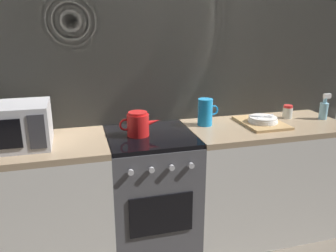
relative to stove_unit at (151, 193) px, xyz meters
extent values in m
plane|color=#6B6054|center=(0.00, 0.00, -0.45)|extent=(8.00, 8.00, 0.00)
cube|color=#B2AD9E|center=(0.00, 0.33, 0.75)|extent=(3.60, 0.05, 2.40)
cube|color=silver|center=(0.00, 0.30, 0.75)|extent=(3.58, 0.01, 2.39)
cube|color=silver|center=(-0.90, 0.00, -0.02)|extent=(1.20, 0.60, 0.86)
cube|color=#9E8466|center=(-0.90, 0.00, 0.43)|extent=(1.20, 0.60, 0.04)
cube|color=#4C4C51|center=(0.00, 0.00, -0.01)|extent=(0.60, 0.60, 0.87)
cube|color=black|center=(0.00, 0.00, 0.44)|extent=(0.59, 0.59, 0.03)
cube|color=black|center=(0.00, -0.30, 0.00)|extent=(0.42, 0.01, 0.28)
cylinder|color=#B7B7BC|center=(-0.19, -0.32, 0.33)|extent=(0.04, 0.02, 0.04)
cylinder|color=#B7B7BC|center=(-0.06, -0.32, 0.33)|extent=(0.04, 0.02, 0.04)
cylinder|color=#B7B7BC|center=(0.06, -0.32, 0.33)|extent=(0.04, 0.02, 0.04)
cylinder|color=#B7B7BC|center=(0.19, -0.32, 0.33)|extent=(0.04, 0.02, 0.04)
cube|color=silver|center=(0.90, 0.00, -0.02)|extent=(1.20, 0.60, 0.86)
cube|color=#9E8466|center=(0.90, 0.00, 0.43)|extent=(1.20, 0.60, 0.04)
cube|color=#B2B2B7|center=(-0.87, 0.00, 0.59)|extent=(0.46, 0.34, 0.27)
cube|color=#333338|center=(-0.71, -0.18, 0.59)|extent=(0.09, 0.01, 0.21)
cylinder|color=red|center=(-0.08, 0.00, 0.53)|extent=(0.15, 0.15, 0.15)
cylinder|color=red|center=(-0.08, 0.00, 0.61)|extent=(0.13, 0.13, 0.02)
cone|color=red|center=(0.03, 0.00, 0.54)|extent=(0.10, 0.04, 0.05)
torus|color=red|center=(-0.17, 0.00, 0.53)|extent=(0.08, 0.01, 0.08)
cylinder|color=#198CD8|center=(0.44, 0.11, 0.55)|extent=(0.11, 0.11, 0.20)
torus|color=#198CD8|center=(0.51, 0.11, 0.56)|extent=(0.08, 0.01, 0.08)
cube|color=tan|center=(0.86, 0.02, 0.46)|extent=(0.30, 0.40, 0.02)
cylinder|color=white|center=(0.86, 0.00, 0.48)|extent=(0.22, 0.22, 0.01)
cylinder|color=white|center=(0.86, 0.00, 0.49)|extent=(0.21, 0.21, 0.01)
cylinder|color=white|center=(0.86, 0.00, 0.51)|extent=(0.21, 0.21, 0.01)
cylinder|color=silver|center=(0.88, 0.00, 0.52)|extent=(0.16, 0.07, 0.01)
cube|color=silver|center=(0.84, 0.01, 0.52)|extent=(0.16, 0.09, 0.00)
cylinder|color=silver|center=(1.15, 0.12, 0.49)|extent=(0.08, 0.08, 0.08)
cylinder|color=red|center=(1.15, 0.12, 0.55)|extent=(0.07, 0.07, 0.02)
cylinder|color=#8CCCE5|center=(1.41, 0.02, 0.52)|extent=(0.06, 0.06, 0.13)
cylinder|color=#8CCCE5|center=(1.41, 0.02, 0.60)|extent=(0.03, 0.03, 0.04)
cube|color=white|center=(1.42, 0.02, 0.64)|extent=(0.06, 0.02, 0.04)
camera|label=1|loc=(-0.47, -2.17, 1.20)|focal=36.32mm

